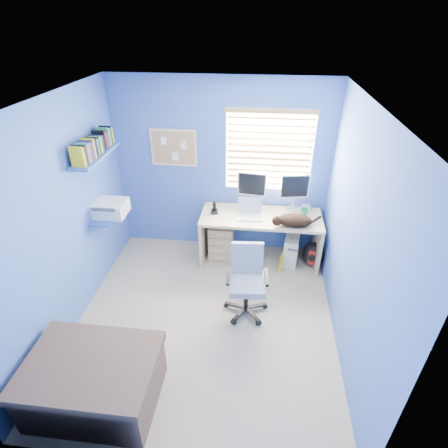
# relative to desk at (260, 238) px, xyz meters

# --- Properties ---
(floor) EXTENTS (3.00, 3.20, 0.00)m
(floor) POSITION_rel_desk_xyz_m (-0.60, -1.26, -0.37)
(floor) COLOR tan
(floor) RESTS_ON ground
(ceiling) EXTENTS (3.00, 3.20, 0.00)m
(ceiling) POSITION_rel_desk_xyz_m (-0.60, -1.26, 2.13)
(ceiling) COLOR white
(ceiling) RESTS_ON wall_back
(wall_back) EXTENTS (3.00, 0.01, 2.50)m
(wall_back) POSITION_rel_desk_xyz_m (-0.60, 0.34, 0.88)
(wall_back) COLOR #3C63B1
(wall_back) RESTS_ON ground
(wall_front) EXTENTS (3.00, 0.01, 2.50)m
(wall_front) POSITION_rel_desk_xyz_m (-0.60, -2.86, 0.88)
(wall_front) COLOR #3C63B1
(wall_front) RESTS_ON ground
(wall_left) EXTENTS (0.01, 3.20, 2.50)m
(wall_left) POSITION_rel_desk_xyz_m (-2.10, -1.26, 0.88)
(wall_left) COLOR #3C63B1
(wall_left) RESTS_ON ground
(wall_right) EXTENTS (0.01, 3.20, 2.50)m
(wall_right) POSITION_rel_desk_xyz_m (0.90, -1.26, 0.88)
(wall_right) COLOR #3C63B1
(wall_right) RESTS_ON ground
(desk) EXTENTS (1.66, 0.65, 0.74)m
(desk) POSITION_rel_desk_xyz_m (0.00, 0.00, 0.00)
(desk) COLOR tan
(desk) RESTS_ON floor
(laptop) EXTENTS (0.35, 0.28, 0.22)m
(laptop) POSITION_rel_desk_xyz_m (-0.16, -0.05, 0.48)
(laptop) COLOR silver
(laptop) RESTS_ON desk
(monitor_left) EXTENTS (0.41, 0.17, 0.54)m
(monitor_left) POSITION_rel_desk_xyz_m (-0.15, 0.24, 0.64)
(monitor_left) COLOR silver
(monitor_left) RESTS_ON desk
(monitor_right) EXTENTS (0.41, 0.19, 0.54)m
(monitor_right) POSITION_rel_desk_xyz_m (0.43, 0.24, 0.64)
(monitor_right) COLOR silver
(monitor_right) RESTS_ON desk
(phone) EXTENTS (0.11, 0.12, 0.17)m
(phone) POSITION_rel_desk_xyz_m (-0.65, 0.02, 0.45)
(phone) COLOR black
(phone) RESTS_ON desk
(mug) EXTENTS (0.10, 0.09, 0.10)m
(mug) POSITION_rel_desk_xyz_m (0.58, 0.08, 0.42)
(mug) COLOR #24834F
(mug) RESTS_ON desk
(cd_spindle) EXTENTS (0.13, 0.13, 0.07)m
(cd_spindle) POSITION_rel_desk_xyz_m (0.62, 0.25, 0.41)
(cd_spindle) COLOR silver
(cd_spindle) RESTS_ON desk
(cat) EXTENTS (0.50, 0.34, 0.16)m
(cat) POSITION_rel_desk_xyz_m (0.43, -0.21, 0.45)
(cat) COLOR black
(cat) RESTS_ON desk
(tower_pc) EXTENTS (0.25, 0.46, 0.45)m
(tower_pc) POSITION_rel_desk_xyz_m (0.46, 0.00, -0.14)
(tower_pc) COLOR beige
(tower_pc) RESTS_ON floor
(drawer_boxes) EXTENTS (0.35, 0.28, 0.54)m
(drawer_boxes) POSITION_rel_desk_xyz_m (-0.56, 0.01, -0.10)
(drawer_boxes) COLOR tan
(drawer_boxes) RESTS_ON floor
(yellow_book) EXTENTS (0.03, 0.17, 0.24)m
(yellow_book) POSITION_rel_desk_xyz_m (0.32, -0.20, -0.25)
(yellow_book) COLOR yellow
(yellow_book) RESTS_ON floor
(backpack) EXTENTS (0.37, 0.30, 0.38)m
(backpack) POSITION_rel_desk_xyz_m (0.78, -0.04, -0.18)
(backpack) COLOR black
(backpack) RESTS_ON floor
(bed_corner) EXTENTS (1.11, 0.79, 0.53)m
(bed_corner) POSITION_rel_desk_xyz_m (-1.44, -2.37, -0.10)
(bed_corner) COLOR #4B3A2B
(bed_corner) RESTS_ON floor
(office_chair) EXTENTS (0.54, 0.54, 0.87)m
(office_chair) POSITION_rel_desk_xyz_m (-0.13, -1.04, -0.04)
(office_chair) COLOR black
(office_chair) RESTS_ON floor
(window_blinds) EXTENTS (1.15, 0.05, 1.10)m
(window_blinds) POSITION_rel_desk_xyz_m (0.05, 0.31, 1.18)
(window_blinds) COLOR white
(window_blinds) RESTS_ON ground
(corkboard) EXTENTS (0.64, 0.02, 0.52)m
(corkboard) POSITION_rel_desk_xyz_m (-1.25, 0.33, 1.18)
(corkboard) COLOR tan
(corkboard) RESTS_ON ground
(wall_shelves) EXTENTS (0.42, 0.90, 1.05)m
(wall_shelves) POSITION_rel_desk_xyz_m (-1.95, -0.51, 1.06)
(wall_shelves) COLOR #3159A8
(wall_shelves) RESTS_ON ground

